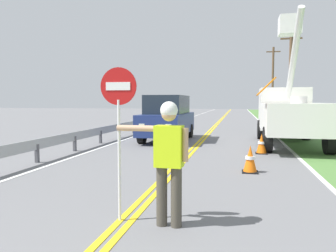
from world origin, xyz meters
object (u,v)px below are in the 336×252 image
Objects in this scene: utility_pole_mid at (290,75)px; utility_bucket_truck at (289,111)px; utility_pole_far at (273,80)px; oncoming_suv_nearest at (168,118)px; flagger_worker at (168,155)px; stop_sign_paddle at (119,109)px; traffic_cone_mid at (262,144)px; traffic_cone_lead at (250,160)px.

utility_bucket_truck is at bearing -98.37° from utility_pole_mid.
oncoming_suv_nearest is at bearing -104.02° from utility_pole_far.
flagger_worker is 0.23× the size of utility_pole_mid.
utility_bucket_truck is at bearing 72.93° from flagger_worker.
stop_sign_paddle is at bearing -103.50° from utility_pole_mid.
utility_pole_far reaches higher than traffic_cone_mid.
traffic_cone_mid is (0.50, 3.19, 0.00)m from traffic_cone_lead.
utility_bucket_truck is 0.76× the size of utility_pole_far.
utility_pole_far is at bearing 85.71° from utility_bucket_truck.
utility_pole_mid is at bearing 79.35° from traffic_cone_lead.
traffic_cone_lead is at bearing 62.13° from stop_sign_paddle.
utility_pole_far is (5.39, 40.82, 3.63)m from flagger_worker.
traffic_cone_mid is at bearing 70.16° from stop_sign_paddle.
traffic_cone_lead is (1.30, 3.95, -0.71)m from flagger_worker.
utility_pole_far is at bearing 83.67° from traffic_cone_lead.
utility_bucket_truck is 15.98m from utility_pole_mid.
utility_pole_mid reaches higher than flagger_worker.
utility_bucket_truck is 3.35m from traffic_cone_mid.
traffic_cone_lead is at bearing -100.65° from utility_pole_mid.
utility_pole_far is at bearing 75.98° from oncoming_suv_nearest.
utility_bucket_truck is 31.05m from utility_pole_far.
traffic_cone_lead is (2.07, 3.91, -1.37)m from stop_sign_paddle.
stop_sign_paddle reaches higher than oncoming_suv_nearest.
traffic_cone_mid is at bearing -100.97° from utility_pole_mid.
utility_pole_mid is (2.29, 15.59, 2.70)m from utility_bucket_truck.
flagger_worker is 0.27× the size of utility_bucket_truck.
oncoming_suv_nearest is (-1.48, 10.20, -0.65)m from stop_sign_paddle.
flagger_worker is at bearing -107.07° from utility_bucket_truck.
flagger_worker is 26.36m from utility_pole_mid.
oncoming_suv_nearest is 5.14m from traffic_cone_mid.
utility_pole_far reaches higher than traffic_cone_lead.
traffic_cone_mid is (-1.29, -2.89, -1.08)m from utility_bucket_truck.
oncoming_suv_nearest is (-2.24, 10.24, 0.01)m from flagger_worker.
utility_pole_mid is (7.62, 15.38, 3.05)m from oncoming_suv_nearest.
utility_pole_mid is 11.23× the size of traffic_cone_lead.
stop_sign_paddle is 0.30× the size of utility_pole_mid.
utility_pole_far is (0.02, 15.20, 0.56)m from utility_pole_mid.
utility_pole_mid is 0.88× the size of utility_pole_far.
utility_bucket_truck is at bearing 73.66° from traffic_cone_lead.
utility_bucket_truck reaches higher than traffic_cone_lead.
utility_pole_far reaches higher than flagger_worker.
utility_bucket_truck reaches higher than flagger_worker.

